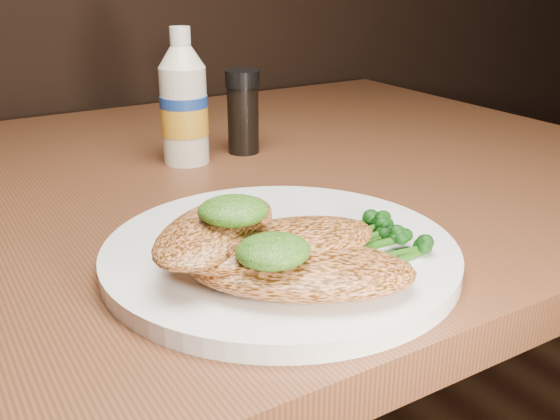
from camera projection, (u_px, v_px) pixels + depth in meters
plate at (280, 253)px, 0.52m from camera, size 0.29×0.29×0.02m
chicken_front at (301, 269)px, 0.45m from camera, size 0.18×0.17×0.03m
chicken_mid at (279, 244)px, 0.47m from camera, size 0.16×0.10×0.02m
chicken_back at (216, 229)px, 0.48m from camera, size 0.16×0.15×0.02m
pesto_front at (273, 251)px, 0.43m from camera, size 0.06×0.05×0.02m
pesto_back at (233, 211)px, 0.46m from camera, size 0.07×0.06×0.02m
broccolini_bundle at (350, 241)px, 0.50m from camera, size 0.14×0.11×0.02m
mayo_bottle at (183, 97)px, 0.75m from camera, size 0.07×0.07×0.16m
pepper_grinder at (243, 112)px, 0.80m from camera, size 0.06×0.06×0.10m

